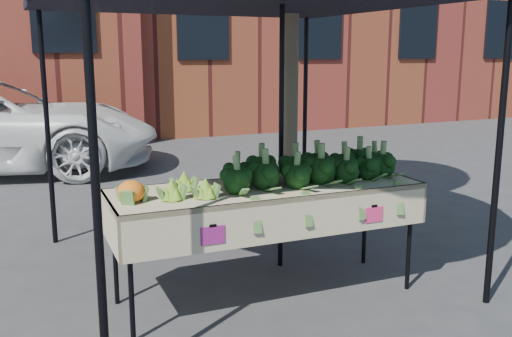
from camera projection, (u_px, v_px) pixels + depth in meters
name	position (u px, v px, depth m)	size (l,w,h in m)	color
ground	(266.00, 298.00, 4.50)	(90.00, 90.00, 0.00)	#353538
table	(267.00, 242.00, 4.46)	(2.42, 0.87, 0.90)	beige
canopy	(241.00, 116.00, 4.86)	(3.16, 3.16, 2.74)	black
broccoli_heap	(310.00, 164.00, 4.52)	(1.61, 0.58, 0.28)	black
romanesco_cluster	(184.00, 181.00, 4.06)	(0.44, 0.48, 0.21)	#72A826
cauliflower_pair	(131.00, 189.00, 3.87)	(0.21, 0.21, 0.19)	orange
street_tree	(292.00, 24.00, 5.88)	(2.23, 2.23, 4.39)	#1E4C14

